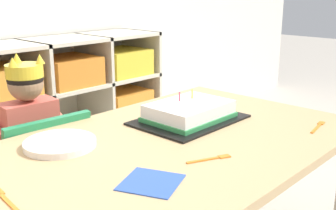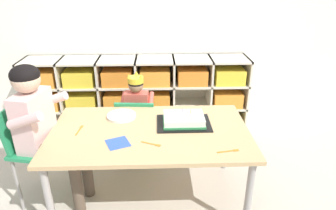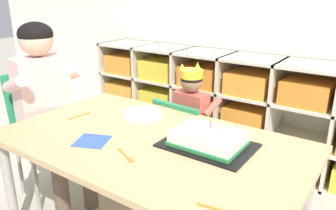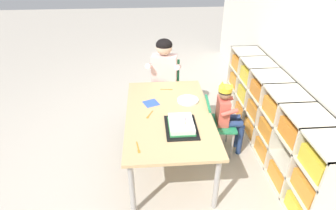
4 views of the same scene
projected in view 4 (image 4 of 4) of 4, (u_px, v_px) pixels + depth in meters
name	position (u px, v px, depth m)	size (l,w,h in m)	color
ground	(169.00, 160.00, 3.05)	(16.00, 16.00, 0.00)	#BCB2A3
classroom_back_wall	(326.00, 39.00, 2.48)	(6.59, 0.10, 2.61)	silver
storage_cubby_shelf	(273.00, 118.00, 3.05)	(2.38, 0.37, 0.80)	beige
activity_table	(169.00, 118.00, 2.77)	(1.43, 0.83, 0.60)	tan
classroom_chair_blue	(216.00, 122.00, 3.00)	(0.39, 0.34, 0.63)	#238451
child_with_crown	(227.00, 110.00, 2.93)	(0.31, 0.31, 0.84)	#D15647
classroom_chair_adult_side	(165.00, 84.00, 3.54)	(0.39, 0.43, 0.79)	#238451
adult_helper_seated	(164.00, 74.00, 3.34)	(0.46, 0.45, 1.09)	beige
birthday_cake_on_tray	(181.00, 125.00, 2.52)	(0.40, 0.29, 0.11)	black
paper_plate_stack	(188.00, 100.00, 2.95)	(0.23, 0.23, 0.02)	white
paper_napkin_square	(151.00, 103.00, 2.91)	(0.14, 0.14, 0.00)	#3356B7
fork_at_table_front_edge	(138.00, 148.00, 2.28)	(0.15, 0.04, 0.00)	orange
fork_near_child_seat	(167.00, 89.00, 3.18)	(0.03, 0.14, 0.00)	orange
fork_beside_plate_stack	(149.00, 115.00, 2.72)	(0.14, 0.07, 0.00)	orange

